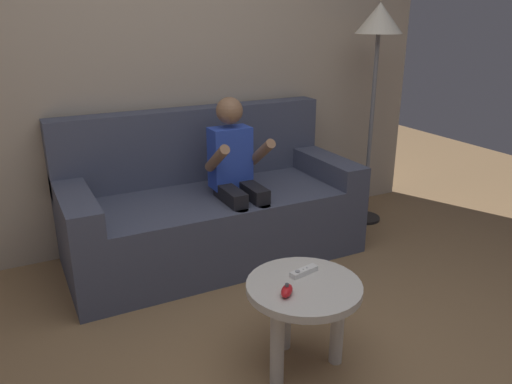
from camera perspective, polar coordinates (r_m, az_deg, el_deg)
wall_back at (r=3.33m, az=-10.79°, el=15.14°), size 4.04×0.05×2.50m
couch at (r=3.23m, az=-5.23°, el=-1.90°), size 1.82×0.80×0.92m
person_seated_on_couch at (r=3.01m, az=-2.19°, el=2.16°), size 0.35×0.43×1.03m
coffee_table at (r=2.21m, az=5.33°, el=-12.20°), size 0.49×0.49×0.42m
game_remote_white_near_edge at (r=2.23m, az=5.46°, el=-8.99°), size 0.14×0.06×0.03m
nunchuk_red at (r=2.07m, az=3.53°, el=-11.13°), size 0.09×0.10×0.05m
floor_lamp at (r=3.66m, az=13.74°, el=16.89°), size 0.32×0.32×1.56m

